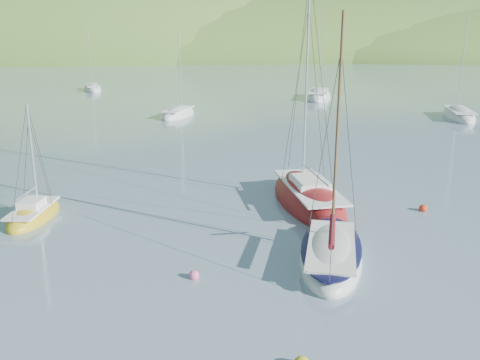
{
  "coord_description": "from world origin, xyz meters",
  "views": [
    {
      "loc": [
        -0.37,
        -15.0,
        9.38
      ],
      "look_at": [
        0.77,
        8.0,
        2.64
      ],
      "focal_mm": 40.0,
      "sensor_mm": 36.0,
      "label": 1
    }
  ],
  "objects_px": {
    "distant_sloop_a": "(178,115)",
    "distant_sloop_c": "(93,89)",
    "sailboat_yellow": "(34,215)",
    "distant_sloop_d": "(459,116)",
    "sloop_red": "(308,200)",
    "distant_sloop_b": "(318,97)",
    "daysailer_white": "(331,255)"
  },
  "relations": [
    {
      "from": "distant_sloop_a",
      "to": "distant_sloop_c",
      "type": "distance_m",
      "value": 27.44
    },
    {
      "from": "sailboat_yellow",
      "to": "distant_sloop_a",
      "type": "xyz_separation_m",
      "value": [
        5.38,
        30.67,
        0.0
      ]
    },
    {
      "from": "distant_sloop_c",
      "to": "distant_sloop_d",
      "type": "xyz_separation_m",
      "value": [
        43.1,
        -26.27,
        0.02
      ]
    },
    {
      "from": "sailboat_yellow",
      "to": "sloop_red",
      "type": "bearing_deg",
      "value": 12.52
    },
    {
      "from": "distant_sloop_a",
      "to": "distant_sloop_c",
      "type": "bearing_deg",
      "value": 140.11
    },
    {
      "from": "distant_sloop_a",
      "to": "distant_sloop_b",
      "type": "distance_m",
      "value": 21.91
    },
    {
      "from": "sailboat_yellow",
      "to": "distant_sloop_b",
      "type": "relative_size",
      "value": 0.49
    },
    {
      "from": "daysailer_white",
      "to": "distant_sloop_d",
      "type": "xyz_separation_m",
      "value": [
        20.64,
        33.7,
        -0.05
      ]
    },
    {
      "from": "distant_sloop_a",
      "to": "distant_sloop_b",
      "type": "xyz_separation_m",
      "value": [
        17.49,
        13.2,
        0.04
      ]
    },
    {
      "from": "daysailer_white",
      "to": "sailboat_yellow",
      "type": "height_order",
      "value": "daysailer_white"
    },
    {
      "from": "daysailer_white",
      "to": "distant_sloop_b",
      "type": "bearing_deg",
      "value": 93.01
    },
    {
      "from": "sloop_red",
      "to": "distant_sloop_c",
      "type": "height_order",
      "value": "sloop_red"
    },
    {
      "from": "distant_sloop_a",
      "to": "daysailer_white",
      "type": "bearing_deg",
      "value": -57.43
    },
    {
      "from": "sailboat_yellow",
      "to": "distant_sloop_a",
      "type": "relative_size",
      "value": 0.66
    },
    {
      "from": "sloop_red",
      "to": "distant_sloop_a",
      "type": "xyz_separation_m",
      "value": [
        -8.78,
        29.16,
        -0.07
      ]
    },
    {
      "from": "daysailer_white",
      "to": "distant_sloop_a",
      "type": "distance_m",
      "value": 37.34
    },
    {
      "from": "daysailer_white",
      "to": "distant_sloop_a",
      "type": "bearing_deg",
      "value": 116.44
    },
    {
      "from": "distant_sloop_a",
      "to": "sailboat_yellow",
      "type": "bearing_deg",
      "value": -80.5
    },
    {
      "from": "distant_sloop_a",
      "to": "distant_sloop_d",
      "type": "bearing_deg",
      "value": 14.22
    },
    {
      "from": "distant_sloop_b",
      "to": "sailboat_yellow",
      "type": "bearing_deg",
      "value": -103.15
    },
    {
      "from": "distant_sloop_c",
      "to": "distant_sloop_b",
      "type": "bearing_deg",
      "value": -35.59
    },
    {
      "from": "sloop_red",
      "to": "distant_sloop_d",
      "type": "height_order",
      "value": "sloop_red"
    },
    {
      "from": "sailboat_yellow",
      "to": "distant_sloop_b",
      "type": "height_order",
      "value": "distant_sloop_b"
    },
    {
      "from": "distant_sloop_a",
      "to": "distant_sloop_d",
      "type": "height_order",
      "value": "distant_sloop_d"
    },
    {
      "from": "sloop_red",
      "to": "distant_sloop_d",
      "type": "bearing_deg",
      "value": 45.45
    },
    {
      "from": "daysailer_white",
      "to": "distant_sloop_d",
      "type": "distance_m",
      "value": 39.52
    },
    {
      "from": "distant_sloop_d",
      "to": "distant_sloop_c",
      "type": "bearing_deg",
      "value": 160.29
    },
    {
      "from": "daysailer_white",
      "to": "sailboat_yellow",
      "type": "relative_size",
      "value": 1.69
    },
    {
      "from": "distant_sloop_a",
      "to": "distant_sloop_b",
      "type": "height_order",
      "value": "distant_sloop_b"
    },
    {
      "from": "daysailer_white",
      "to": "sloop_red",
      "type": "bearing_deg",
      "value": 100.91
    },
    {
      "from": "sloop_red",
      "to": "distant_sloop_b",
      "type": "xyz_separation_m",
      "value": [
        8.71,
        42.35,
        -0.03
      ]
    },
    {
      "from": "sloop_red",
      "to": "distant_sloop_b",
      "type": "height_order",
      "value": "sloop_red"
    }
  ]
}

